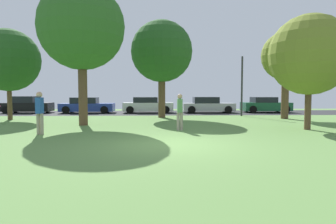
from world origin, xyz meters
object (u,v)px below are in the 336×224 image
at_px(parked_car_black, 27,105).
at_px(street_lamp_post, 242,86).
at_px(parked_car_blue, 87,106).
at_px(maple_tree_near, 310,55).
at_px(parked_car_white, 148,106).
at_px(person_catcher, 40,111).
at_px(parked_car_silver, 208,106).
at_px(birch_tree_lone, 82,27).
at_px(oak_tree_left, 286,57).
at_px(parked_car_green, 265,105).
at_px(person_bystander, 180,110).
at_px(oak_tree_center, 8,60).
at_px(maple_tree_far, 162,52).

distance_m(parked_car_black, street_lamp_post, 18.39).
bearing_deg(parked_car_blue, maple_tree_near, -42.56).
bearing_deg(parked_car_white, person_catcher, -107.49).
distance_m(maple_tree_near, parked_car_silver, 12.67).
relative_size(birch_tree_lone, person_catcher, 4.20).
xyz_separation_m(birch_tree_lone, oak_tree_left, (12.73, 3.50, -1.07)).
bearing_deg(maple_tree_near, parked_car_blue, 137.44).
xyz_separation_m(parked_car_blue, parked_car_silver, (10.60, -0.16, 0.01)).
bearing_deg(street_lamp_post, parked_car_green, 50.34).
height_order(person_bystander, parked_car_silver, person_bystander).
xyz_separation_m(oak_tree_center, parked_car_black, (-1.81, 6.75, -3.19)).
relative_size(birch_tree_lone, parked_car_green, 1.81).
distance_m(parked_car_white, street_lamp_post, 8.32).
height_order(birch_tree_lone, maple_tree_far, birch_tree_lone).
distance_m(person_catcher, street_lamp_post, 14.93).
relative_size(oak_tree_left, parked_car_blue, 1.28).
distance_m(oak_tree_center, parked_car_black, 7.69).
height_order(parked_car_blue, parked_car_green, parked_car_green).
bearing_deg(person_bystander, parked_car_black, 41.79).
xyz_separation_m(oak_tree_left, person_catcher, (-13.67, -7.08, -3.18)).
relative_size(oak_tree_center, parked_car_silver, 1.30).
distance_m(maple_tree_near, oak_tree_center, 17.74).
distance_m(person_catcher, parked_car_black, 15.15).
xyz_separation_m(oak_tree_left, parked_car_black, (-20.08, 6.65, -3.53)).
relative_size(maple_tree_near, parked_car_blue, 1.19).
xyz_separation_m(birch_tree_lone, parked_car_black, (-7.35, 10.15, -4.59)).
xyz_separation_m(oak_tree_center, person_catcher, (4.60, -6.97, -2.84)).
bearing_deg(maple_tree_near, maple_tree_far, 133.47).
distance_m(maple_tree_near, parked_car_blue, 18.26).
xyz_separation_m(oak_tree_center, person_bystander, (10.62, -5.78, -2.91)).
bearing_deg(oak_tree_left, maple_tree_far, 171.04).
relative_size(oak_tree_center, parked_car_white, 1.35).
xyz_separation_m(person_bystander, parked_car_silver, (3.46, 12.02, -0.31)).
bearing_deg(person_bystander, birch_tree_lone, 61.81).
height_order(oak_tree_left, parked_car_green, oak_tree_left).
xyz_separation_m(oak_tree_center, street_lamp_post, (16.02, 2.56, -1.60)).
bearing_deg(parked_car_black, person_catcher, -64.98).
height_order(person_catcher, parked_car_black, person_catcher).
xyz_separation_m(maple_tree_near, parked_car_black, (-18.57, 12.55, -2.88)).
bearing_deg(person_catcher, maple_tree_far, 155.05).
distance_m(birch_tree_lone, maple_tree_near, 11.60).
height_order(maple_tree_near, parked_car_white, maple_tree_near).
xyz_separation_m(birch_tree_lone, parked_car_silver, (8.54, 9.63, -4.62)).
bearing_deg(parked_car_white, parked_car_silver, -1.15).
bearing_deg(oak_tree_center, parked_car_green, 18.86).
xyz_separation_m(birch_tree_lone, maple_tree_near, (11.22, -2.41, -1.71)).
distance_m(oak_tree_left, person_bystander, 10.19).
relative_size(parked_car_blue, street_lamp_post, 1.02).
bearing_deg(oak_tree_center, parked_car_silver, 23.90).
bearing_deg(person_bystander, parked_car_silver, -19.03).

